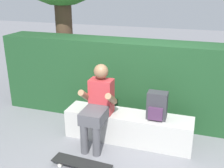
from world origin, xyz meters
TOP-DOWN VIEW (x-y plane):
  - ground_plane at (0.00, 0.00)m, footprint 24.00×24.00m
  - bench_main at (0.00, 0.39)m, footprint 1.90×0.43m
  - person_skater at (-0.40, 0.18)m, footprint 0.49×0.62m
  - skateboard_near_person at (-0.38, -0.47)m, footprint 0.81×0.24m
  - backpack_on_bench at (0.42, 0.38)m, footprint 0.28×0.23m
  - hedge_row at (-0.28, 1.17)m, footprint 4.42×0.58m

SIDE VIEW (x-z plane):
  - ground_plane at x=0.00m, z-range 0.00..0.00m
  - skateboard_near_person at x=-0.38m, z-range 0.03..0.12m
  - bench_main at x=0.00m, z-range 0.00..0.44m
  - backpack_on_bench at x=0.42m, z-range 0.43..0.83m
  - person_skater at x=-0.40m, z-range 0.05..1.23m
  - hedge_row at x=-0.28m, z-range 0.00..1.38m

